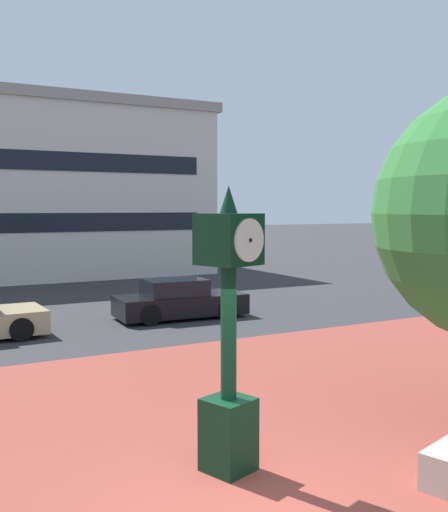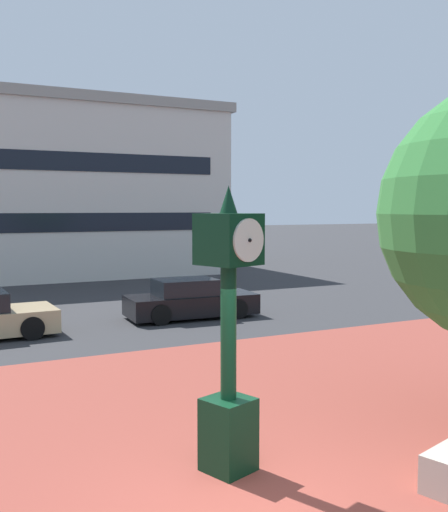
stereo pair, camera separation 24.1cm
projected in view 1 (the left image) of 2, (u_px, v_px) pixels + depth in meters
plaza_brick_paving at (183, 450)px, 8.77m from camera, size 44.00×12.24×0.01m
street_clock at (229, 337)px, 7.94m from camera, size 0.87×0.88×3.86m
car_street_mid at (179, 301)px, 19.23m from camera, size 4.24×1.96×1.28m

